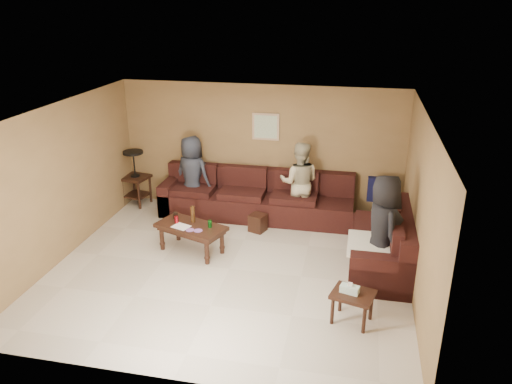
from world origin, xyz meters
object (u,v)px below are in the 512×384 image
Objects in this scene: person_right at (383,228)px; end_table_left at (135,177)px; person_middle at (299,182)px; person_left at (192,175)px; side_table_right at (352,296)px; sectional_sofa at (294,216)px; coffee_table at (191,229)px; waste_bin at (258,223)px.

end_table_left is at bearing 48.64° from person_right.
person_middle is 0.94× the size of person_right.
person_middle is at bearing -162.81° from person_left.
side_table_right is at bearing 143.35° from person_right.
side_table_right is 0.38× the size of person_right.
sectional_sofa is 2.81× the size of person_right.
person_left is (-2.08, 0.54, 0.45)m from sectional_sofa.
person_right reaches higher than person_left.
person_right is at bearing 72.62° from side_table_right.
coffee_table is 2.49m from end_table_left.
coffee_table is at bearing -44.45° from end_table_left.
side_table_right is 1.94× the size of waste_bin.
person_middle is at bearing 45.03° from coffee_table.
person_left is at bearing 107.23° from coffee_table.
sectional_sofa is 7.42× the size of side_table_right.
end_table_left reaches higher than coffee_table.
side_table_right is at bearing -66.31° from sectional_sofa.
end_table_left is at bearing 164.61° from waste_bin.
side_table_right is 0.41× the size of person_left.
person_left reaches higher than waste_bin.
waste_bin is (0.93, 0.99, -0.25)m from coffee_table.
end_table_left is at bearing 144.53° from side_table_right.
sectional_sofa is 3.01× the size of person_left.
end_table_left is at bearing -3.20° from person_middle.
person_left reaches higher than coffee_table.
waste_bin is at bearing 174.10° from person_left.
person_right reaches higher than sectional_sofa.
person_right is at bearing -22.09° from end_table_left.
person_middle reaches higher than person_left.
person_left reaches higher than end_table_left.
sectional_sofa is at bearing 34.02° from coffee_table.
person_left is at bearing -1.22° from person_middle.
coffee_table reaches higher than side_table_right.
person_right reaches higher than waste_bin.
person_middle is (0.01, 0.53, 0.45)m from sectional_sofa.
waste_bin is at bearing -15.39° from end_table_left.
person_left is at bearing 136.23° from side_table_right.
side_table_right is (4.45, -3.17, -0.21)m from end_table_left.
waste_bin is 1.09m from person_middle.
person_left is 1.00× the size of person_middle.
person_right is at bearing -41.19° from sectional_sofa.
sectional_sofa reaches higher than coffee_table.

